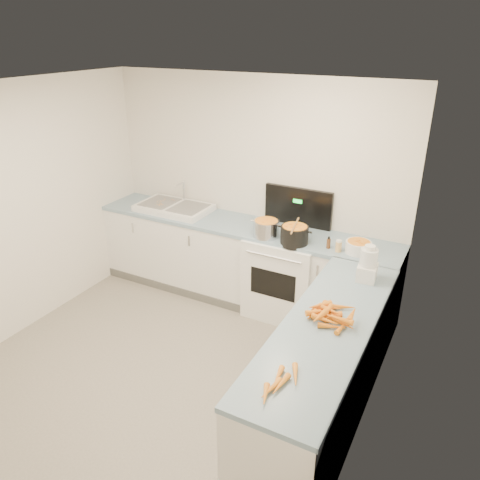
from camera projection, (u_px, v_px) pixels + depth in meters
The scene contains 18 objects.
floor at pixel (153, 385), 4.18m from camera, with size 3.50×4.00×0.00m, color gray, non-canonical shape.
ceiling at pixel (124, 95), 3.15m from camera, with size 3.50×4.00×0.00m, color silver, non-canonical shape.
wall_back at pixel (254, 190), 5.27m from camera, with size 3.50×2.50×0.00m, color silver, non-canonical shape.
wall_right at pixel (363, 320), 2.92m from camera, with size 4.00×2.50×0.00m, color silver, non-canonical shape.
counter_back at pixel (241, 262), 5.35m from camera, with size 3.50×0.62×0.94m.
counter_right at pixel (323, 375), 3.61m from camera, with size 0.62×2.20×0.94m.
stove at pixel (285, 273), 5.11m from camera, with size 0.76×0.65×1.36m.
sink at pixel (174, 207), 5.53m from camera, with size 0.86×0.52×0.31m.
steel_pot at pixel (266, 229), 4.82m from camera, with size 0.27×0.27×0.20m, color silver.
black_pot at pixel (294, 236), 4.67m from camera, with size 0.28×0.28×0.20m, color black.
wooden_spoon at pixel (295, 226), 4.63m from camera, with size 0.02×0.02×0.42m, color #AD7A47.
mixing_bowl at pixel (358, 247), 4.48m from camera, with size 0.25×0.25×0.11m, color white.
extract_bottle at pixel (328, 244), 4.58m from camera, with size 0.04×0.04×0.10m, color #593319.
spice_jar at pixel (339, 247), 4.51m from camera, with size 0.06×0.06×0.10m, color #E5B266.
food_processor at pixel (368, 265), 3.97m from camera, with size 0.17×0.20×0.32m.
carrot_pile at pixel (328, 315), 3.46m from camera, with size 0.38×0.42×0.09m.
peeled_carrots at pixel (279, 383), 2.82m from camera, with size 0.19×0.42×0.04m.
peelings at pixel (160, 203), 5.57m from camera, with size 0.21×0.26×0.01m.
Camera 1 is at (2.22, -2.53, 2.91)m, focal length 35.00 mm.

